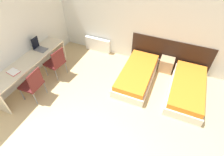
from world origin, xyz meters
TOP-DOWN VIEW (x-y plane):
  - wall_back at (0.00, 3.86)m, footprint 5.98×0.05m
  - wall_left at (-2.51, 1.92)m, footprint 0.05×4.84m
  - headboard_panel at (1.14, 3.83)m, footprint 2.35×0.03m
  - bed_near_window at (0.45, 2.87)m, footprint 0.88×1.86m
  - bed_near_door at (1.83, 2.87)m, footprint 0.88×1.86m
  - nightstand at (1.14, 3.62)m, footprint 0.40×0.35m
  - radiator at (-1.24, 3.74)m, footprint 0.90×0.12m
  - desk at (-2.20, 1.68)m, footprint 0.57×2.37m
  - chair_near_laptop at (-1.74, 2.15)m, footprint 0.52×0.52m
  - chair_near_notebook at (-1.74, 1.21)m, footprint 0.49×0.49m
  - laptop at (-2.26, 2.20)m, footprint 0.34×0.25m
  - open_notebook at (-2.20, 1.17)m, footprint 0.33×0.26m

SIDE VIEW (x-z plane):
  - bed_near_window at x=0.45m, z-range -0.01..0.38m
  - bed_near_door at x=1.83m, z-range -0.01..0.38m
  - nightstand at x=1.14m, z-range 0.00..0.43m
  - radiator at x=-1.24m, z-range 0.00..0.48m
  - headboard_panel at x=1.14m, z-range 0.00..0.92m
  - chair_near_laptop at x=-1.74m, z-range 0.04..0.95m
  - chair_near_notebook at x=-1.74m, z-range 0.04..0.95m
  - desk at x=-2.20m, z-range 0.22..0.97m
  - open_notebook at x=-2.20m, z-range 0.74..0.76m
  - laptop at x=-2.26m, z-range 0.64..0.99m
  - wall_back at x=0.00m, z-range 0.00..2.70m
  - wall_left at x=-2.51m, z-range 0.00..2.70m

